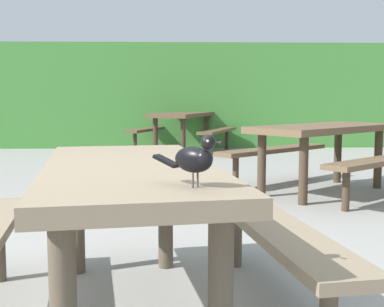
{
  "coord_description": "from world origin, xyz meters",
  "views": [
    {
      "loc": [
        0.59,
        -2.31,
        1.05
      ],
      "look_at": [
        0.66,
        -0.41,
        0.84
      ],
      "focal_mm": 48.54,
      "sensor_mm": 36.0,
      "label": 1
    }
  ],
  "objects_px": {
    "picnic_table_foreground": "(129,203)",
    "picnic_table_mid_left": "(183,122)",
    "picnic_table_mid_right": "(323,142)",
    "bird_grackle": "(196,158)"
  },
  "relations": [
    {
      "from": "picnic_table_mid_right",
      "to": "picnic_table_foreground",
      "type": "bearing_deg",
      "value": -119.86
    },
    {
      "from": "picnic_table_foreground",
      "to": "bird_grackle",
      "type": "distance_m",
      "value": 0.75
    },
    {
      "from": "picnic_table_mid_left",
      "to": "bird_grackle",
      "type": "bearing_deg",
      "value": -90.62
    },
    {
      "from": "bird_grackle",
      "to": "picnic_table_mid_left",
      "type": "height_order",
      "value": "bird_grackle"
    },
    {
      "from": "picnic_table_foreground",
      "to": "picnic_table_mid_right",
      "type": "bearing_deg",
      "value": 60.14
    },
    {
      "from": "picnic_table_foreground",
      "to": "picnic_table_mid_left",
      "type": "xyz_separation_m",
      "value": [
        0.37,
        7.51,
        0.0
      ]
    },
    {
      "from": "picnic_table_mid_left",
      "to": "picnic_table_mid_right",
      "type": "xyz_separation_m",
      "value": [
        1.46,
        -4.31,
        0.0
      ]
    },
    {
      "from": "picnic_table_foreground",
      "to": "picnic_table_mid_left",
      "type": "height_order",
      "value": "same"
    },
    {
      "from": "picnic_table_mid_left",
      "to": "picnic_table_foreground",
      "type": "bearing_deg",
      "value": -92.84
    },
    {
      "from": "picnic_table_mid_left",
      "to": "picnic_table_mid_right",
      "type": "relative_size",
      "value": 0.92
    }
  ]
}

